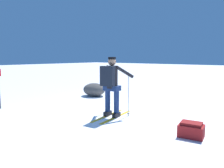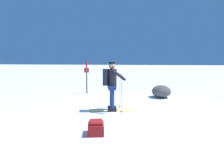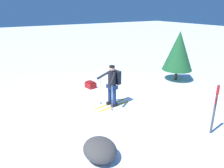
{
  "view_description": "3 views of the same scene",
  "coord_description": "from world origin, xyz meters",
  "views": [
    {
      "loc": [
        -3.57,
        5.37,
        1.7
      ],
      "look_at": [
        0.31,
        0.7,
        0.93
      ],
      "focal_mm": 35.0,
      "sensor_mm": 36.0,
      "label": 1
    },
    {
      "loc": [
        -7.07,
        -0.04,
        1.88
      ],
      "look_at": [
        0.31,
        0.7,
        0.93
      ],
      "focal_mm": 35.0,
      "sensor_mm": 36.0,
      "label": 2
    },
    {
      "loc": [
        7.29,
        -3.57,
        3.86
      ],
      "look_at": [
        0.31,
        0.7,
        0.93
      ],
      "focal_mm": 35.0,
      "sensor_mm": 36.0,
      "label": 3
    }
  ],
  "objects": [
    {
      "name": "dropped_backpack",
      "position": [
        -2.01,
        0.86,
        0.15
      ],
      "size": [
        0.56,
        0.46,
        0.32
      ],
      "color": "maroon",
      "rests_on": "ground_plane"
    },
    {
      "name": "rock_boulder",
      "position": [
        2.98,
        -1.31,
        0.28
      ],
      "size": [
        1.01,
        0.86,
        0.56
      ],
      "primitive_type": "ellipsoid",
      "color": "#474442",
      "rests_on": "ground_plane"
    },
    {
      "name": "ground_plane",
      "position": [
        0.0,
        0.0,
        0.0
      ],
      "size": [
        80.0,
        80.0,
        0.0
      ],
      "primitive_type": "plane",
      "color": "white"
    },
    {
      "name": "skier",
      "position": [
        0.31,
        0.73,
        0.97
      ],
      "size": [
        0.97,
        1.64,
        1.69
      ],
      "color": "gold",
      "rests_on": "ground_plane"
    }
  ]
}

